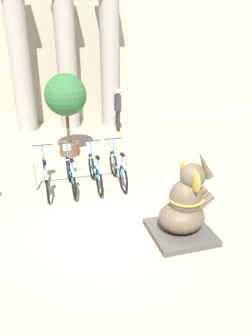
{
  "coord_description": "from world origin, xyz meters",
  "views": [
    {
      "loc": [
        -1.46,
        -5.73,
        3.81
      ],
      "look_at": [
        0.34,
        0.51,
        1.0
      ],
      "focal_mm": 35.0,
      "sensor_mm": 36.0,
      "label": 1
    }
  ],
  "objects": [
    {
      "name": "bicycle_3",
      "position": [
        0.51,
        1.87,
        0.42
      ],
      "size": [
        0.48,
        1.74,
        1.09
      ],
      "color": "black",
      "rests_on": "ground_plane"
    },
    {
      "name": "bicycle_1",
      "position": [
        -0.72,
        1.84,
        0.42
      ],
      "size": [
        0.48,
        1.74,
        1.09
      ],
      "color": "black",
      "rests_on": "ground_plane"
    },
    {
      "name": "ground_plane",
      "position": [
        0.0,
        0.0,
        0.0
      ],
      "size": [
        60.0,
        60.0,
        0.0
      ],
      "primitive_type": "plane",
      "color": "#9E937F"
    },
    {
      "name": "building_facade",
      "position": [
        0.0,
        8.6,
        3.0
      ],
      "size": [
        20.0,
        0.2,
        6.0
      ],
      "color": "#B2A893",
      "rests_on": "ground_plane"
    },
    {
      "name": "bicycle_0",
      "position": [
        -1.34,
        1.87,
        0.42
      ],
      "size": [
        0.48,
        1.74,
        1.09
      ],
      "color": "black",
      "rests_on": "ground_plane"
    },
    {
      "name": "column_right",
      "position": [
        1.71,
        7.6,
        2.62
      ],
      "size": [
        0.97,
        0.97,
        5.16
      ],
      "color": "gray",
      "rests_on": "ground_plane"
    },
    {
      "name": "person_pedestrian",
      "position": [
        1.71,
        6.4,
        0.99
      ],
      "size": [
        0.22,
        0.47,
        1.66
      ],
      "color": "#28282D",
      "rests_on": "ground_plane"
    },
    {
      "name": "bicycle_2",
      "position": [
        -0.11,
        1.84,
        0.42
      ],
      "size": [
        0.48,
        1.74,
        1.09
      ],
      "color": "black",
      "rests_on": "ground_plane"
    },
    {
      "name": "bike_rack",
      "position": [
        -0.42,
        1.95,
        0.57
      ],
      "size": [
        2.44,
        0.05,
        0.77
      ],
      "color": "gray",
      "rests_on": "ground_plane"
    },
    {
      "name": "potted_tree",
      "position": [
        -0.46,
        4.31,
        1.79
      ],
      "size": [
        1.27,
        1.27,
        2.55
      ],
      "color": "brown",
      "rests_on": "ground_plane"
    },
    {
      "name": "elephant_statue",
      "position": [
        1.14,
        -0.78,
        0.6
      ],
      "size": [
        1.18,
        1.18,
        1.78
      ],
      "color": "#4C4742",
      "rests_on": "ground_plane"
    },
    {
      "name": "column_middle",
      "position": [
        0.0,
        7.6,
        2.62
      ],
      "size": [
        0.97,
        0.97,
        5.16
      ],
      "color": "gray",
      "rests_on": "ground_plane"
    },
    {
      "name": "column_left",
      "position": [
        -1.71,
        7.6,
        2.62
      ],
      "size": [
        0.97,
        0.97,
        5.16
      ],
      "color": "gray",
      "rests_on": "ground_plane"
    }
  ]
}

